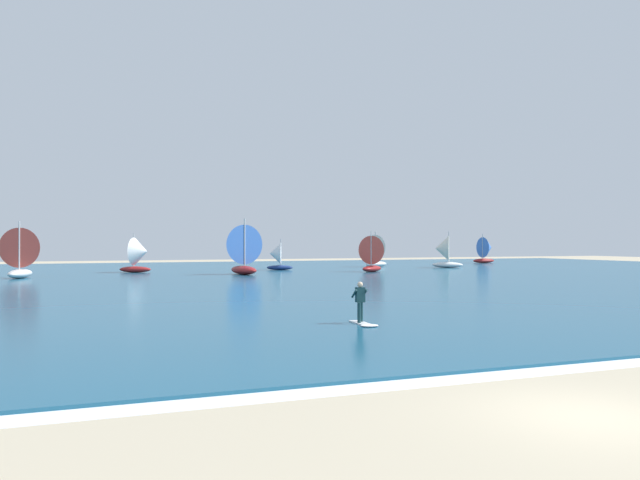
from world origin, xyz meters
name	(u,v)px	position (x,y,z in m)	size (l,w,h in m)	color
ground_plane	(589,416)	(0.00, 0.00, 0.00)	(220.00, 220.00, 0.00)	#BCAD8E
ocean	(185,278)	(0.00, 49.11, 0.05)	(160.00, 90.00, 0.10)	navy
shoreline_foam	(387,379)	(-2.13, 4.28, 0.01)	(84.06, 2.20, 0.01)	white
kitesurfer	(362,309)	(1.35, 13.18, 0.70)	(0.73, 1.98, 1.67)	white
sailboat_far_left	(374,253)	(21.34, 52.77, 2.15)	(4.02, 3.79, 4.47)	maroon
sailboat_center_horizon	(486,250)	(50.52, 72.29, 2.18)	(3.86, 3.25, 4.55)	maroon
sailboat_trailing	(140,255)	(-3.09, 60.02, 2.03)	(3.79, 3.40, 4.21)	maroon
sailboat_mid_right	(241,249)	(6.21, 52.65, 2.69)	(4.33, 4.98, 5.65)	maroon
sailboat_far_right	(443,251)	(34.32, 59.23, 2.21)	(4.15, 3.85, 4.61)	white
sailboat_anchored_offshore	(276,256)	(12.35, 60.42, 1.76)	(3.23, 2.87, 3.63)	navy
sailboat_outermost	(379,250)	(28.02, 64.91, 2.28)	(4.24, 3.79, 4.76)	silver
sailboat_leading	(23,252)	(-13.98, 53.81, 2.46)	(4.02, 4.58, 5.15)	silver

